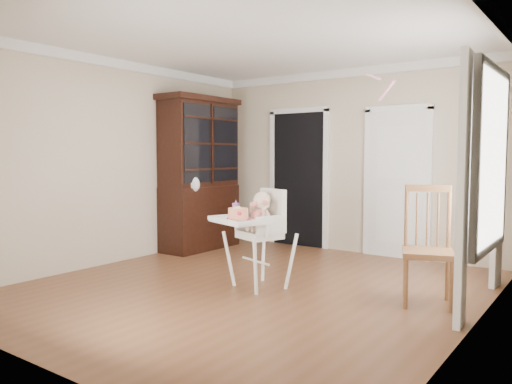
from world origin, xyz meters
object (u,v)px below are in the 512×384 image
Objects in this scene: cake at (238,214)px; china_cabinet at (200,174)px; dining_chair at (428,249)px; sippy_cup at (236,210)px; high_chair at (259,226)px.

china_cabinet is (-1.95, 1.56, 0.33)m from cake.
china_cabinet is at bearing 141.34° from cake.
china_cabinet is at bearing 147.22° from dining_chair.
china_cabinet reaches higher than dining_chair.
dining_chair is at bearing 15.75° from sippy_cup.
cake is 0.12× the size of china_cabinet.
sippy_cup is 2.29m from china_cabinet.
china_cabinet reaches higher than high_chair.
china_cabinet reaches higher than sippy_cup.
china_cabinet is 2.02× the size of dining_chair.
dining_chair is (3.71, -0.85, -0.62)m from china_cabinet.
dining_chair reaches higher than sippy_cup.
china_cabinet is 3.86m from dining_chair.
sippy_cup is at bearing 133.69° from cake.
sippy_cup is 0.17× the size of dining_chair.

